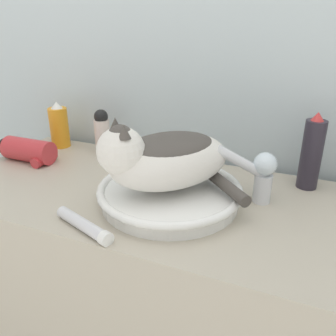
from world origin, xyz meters
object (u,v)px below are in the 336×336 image
at_px(deodorant_stick, 102,132).
at_px(hair_dryer, 29,151).
at_px(cat, 164,157).
at_px(cream_tube, 84,225).
at_px(faucet, 260,172).
at_px(spray_bottle_trigger, 59,126).
at_px(hairspray_can_black, 312,153).

xyz_separation_m(deodorant_stick, hair_dryer, (-0.18, -0.15, -0.04)).
xyz_separation_m(cat, hair_dryer, (-0.50, 0.08, -0.09)).
xyz_separation_m(cat, cream_tube, (-0.11, -0.18, -0.11)).
height_order(faucet, spray_bottle_trigger, spray_bottle_trigger).
height_order(spray_bottle_trigger, cream_tube, spray_bottle_trigger).
distance_m(deodorant_stick, hair_dryer, 0.24).
relative_size(spray_bottle_trigger, hair_dryer, 0.86).
bearing_deg(faucet, hairspray_can_black, -152.45).
xyz_separation_m(faucet, deodorant_stick, (-0.53, 0.14, -0.01)).
bearing_deg(faucet, deodorant_stick, -37.96).
height_order(faucet, hairspray_can_black, hairspray_can_black).
xyz_separation_m(faucet, cream_tube, (-0.32, -0.28, -0.07)).
height_order(spray_bottle_trigger, deodorant_stick, spray_bottle_trigger).
distance_m(faucet, hairspray_can_black, 0.17).
height_order(deodorant_stick, hair_dryer, deodorant_stick).
xyz_separation_m(cat, faucet, (0.21, 0.10, -0.04)).
relative_size(deodorant_stick, cream_tube, 0.89).
height_order(hairspray_can_black, cream_tube, hairspray_can_black).
bearing_deg(hair_dryer, hairspray_can_black, -170.12).
height_order(cat, cream_tube, cat).
bearing_deg(faucet, cream_tube, 17.46).
relative_size(faucet, hair_dryer, 0.81).
relative_size(spray_bottle_trigger, cream_tube, 0.94).
bearing_deg(cream_tube, cat, 58.43).
relative_size(cat, deodorant_stick, 2.48).
relative_size(cat, faucet, 2.46).
xyz_separation_m(faucet, spray_bottle_trigger, (-0.71, 0.14, -0.01)).
xyz_separation_m(cat, hairspray_can_black, (0.32, 0.24, -0.03)).
bearing_deg(cream_tube, spray_bottle_trigger, 133.38).
bearing_deg(deodorant_stick, cat, -35.89).
height_order(deodorant_stick, cream_tube, deodorant_stick).
bearing_deg(spray_bottle_trigger, cat, -25.22).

